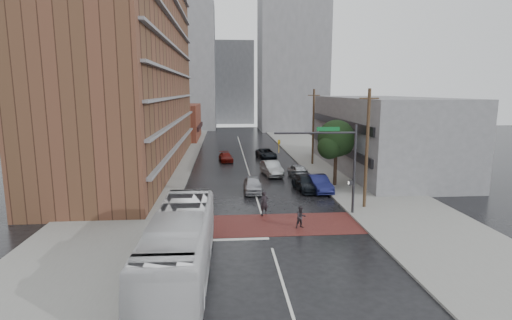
{
  "coord_description": "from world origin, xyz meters",
  "views": [
    {
      "loc": [
        -2.92,
        -27.66,
        9.85
      ],
      "look_at": [
        -0.01,
        8.43,
        3.5
      ],
      "focal_mm": 28.0,
      "sensor_mm": 36.0,
      "label": 1
    }
  ],
  "objects": [
    {
      "name": "apartment_block",
      "position": [
        -14.0,
        24.0,
        14.0
      ],
      "size": [
        10.0,
        44.0,
        28.0
      ],
      "primitive_type": "cube",
      "color": "brown",
      "rests_on": "ground"
    },
    {
      "name": "transit_bus",
      "position": [
        -5.32,
        -7.42,
        1.77
      ],
      "size": [
        3.21,
        12.78,
        3.55
      ],
      "primitive_type": "imported",
      "rotation": [
        0.0,
        0.0,
        -0.02
      ],
      "color": "silver",
      "rests_on": "ground"
    },
    {
      "name": "signal_mast",
      "position": [
        5.85,
        2.5,
        4.73
      ],
      "size": [
        6.5,
        0.3,
        7.2
      ],
      "color": "#2D2D33",
      "rests_on": "ground"
    },
    {
      "name": "pedestrian_a",
      "position": [
        0.23,
        3.0,
        0.95
      ],
      "size": [
        0.79,
        0.62,
        1.9
      ],
      "primitive_type": "imported",
      "rotation": [
        0.0,
        0.0,
        0.27
      ],
      "color": "black",
      "rests_on": "ground"
    },
    {
      "name": "distant_tower_center",
      "position": [
        0.0,
        95.0,
        12.0
      ],
      "size": [
        12.0,
        10.0,
        24.0
      ],
      "primitive_type": "cube",
      "color": "gray",
      "rests_on": "ground"
    },
    {
      "name": "distant_tower_east",
      "position": [
        14.0,
        72.0,
        18.0
      ],
      "size": [
        16.0,
        14.0,
        36.0
      ],
      "primitive_type": "cube",
      "color": "gray",
      "rests_on": "ground"
    },
    {
      "name": "storefront_west",
      "position": [
        -12.0,
        54.0,
        3.5
      ],
      "size": [
        8.0,
        16.0,
        7.0
      ],
      "primitive_type": "cube",
      "color": "brown",
      "rests_on": "ground"
    },
    {
      "name": "pedestrian_b",
      "position": [
        2.54,
        -0.39,
        0.8
      ],
      "size": [
        0.91,
        0.78,
        1.61
      ],
      "primitive_type": "imported",
      "rotation": [
        0.0,
        0.0,
        0.24
      ],
      "color": "#272125",
      "rests_on": "ground"
    },
    {
      "name": "street_tree",
      "position": [
        8.52,
        12.03,
        4.73
      ],
      "size": [
        4.2,
        4.1,
        6.9
      ],
      "color": "#332319",
      "rests_on": "ground"
    },
    {
      "name": "sidewalk_east",
      "position": [
        11.5,
        25.0,
        0.07
      ],
      "size": [
        9.0,
        90.0,
        0.15
      ],
      "primitive_type": "cube",
      "color": "gray",
      "rests_on": "ground"
    },
    {
      "name": "car_parked_mid",
      "position": [
        5.2,
        10.57,
        0.74
      ],
      "size": [
        2.57,
        5.26,
        1.47
      ],
      "primitive_type": "imported",
      "rotation": [
        0.0,
        0.0,
        0.1
      ],
      "color": "black",
      "rests_on": "ground"
    },
    {
      "name": "distant_tower_west",
      "position": [
        -14.0,
        78.0,
        16.0
      ],
      "size": [
        18.0,
        16.0,
        32.0
      ],
      "primitive_type": "cube",
      "color": "gray",
      "rests_on": "ground"
    },
    {
      "name": "sidewalk_west",
      "position": [
        -11.5,
        25.0,
        0.07
      ],
      "size": [
        9.0,
        90.0,
        0.15
      ],
      "primitive_type": "cube",
      "color": "gray",
      "rests_on": "ground"
    },
    {
      "name": "car_travel_b",
      "position": [
        2.57,
        17.82,
        0.83
      ],
      "size": [
        2.49,
        5.26,
        1.67
      ],
      "primitive_type": "imported",
      "rotation": [
        0.0,
        0.0,
        0.15
      ],
      "color": "#A9AEB1",
      "rests_on": "ground"
    },
    {
      "name": "car_travel_a",
      "position": [
        -0.19,
        10.16,
        0.76
      ],
      "size": [
        1.93,
        4.54,
        1.53
      ],
      "primitive_type": "imported",
      "rotation": [
        0.0,
        0.0,
        -0.03
      ],
      "color": "#A8A9B0",
      "rests_on": "ground"
    },
    {
      "name": "utility_pole_far",
      "position": [
        8.8,
        24.0,
        5.14
      ],
      "size": [
        1.6,
        0.26,
        10.0
      ],
      "color": "#473321",
      "rests_on": "ground"
    },
    {
      "name": "car_parked_near",
      "position": [
        6.27,
        10.0,
        0.8
      ],
      "size": [
        2.14,
        5.02,
        1.61
      ],
      "primitive_type": "imported",
      "rotation": [
        0.0,
        0.0,
        0.09
      ],
      "color": "#141848",
      "rests_on": "ground"
    },
    {
      "name": "car_parked_far",
      "position": [
        5.55,
        16.19,
        0.74
      ],
      "size": [
        2.42,
        4.54,
        1.47
      ],
      "primitive_type": "imported",
      "rotation": [
        0.0,
        0.0,
        0.16
      ],
      "color": "#A9ACB1",
      "rests_on": "ground"
    },
    {
      "name": "crosswalk",
      "position": [
        0.0,
        0.5,
        0.01
      ],
      "size": [
        14.0,
        5.0,
        0.02
      ],
      "primitive_type": "cube",
      "color": "maroon",
      "rests_on": "ground"
    },
    {
      "name": "car_travel_c",
      "position": [
        -2.72,
        27.65,
        0.61
      ],
      "size": [
        2.23,
        4.36,
        1.21
      ],
      "primitive_type": "imported",
      "rotation": [
        0.0,
        0.0,
        0.13
      ],
      "color": "maroon",
      "rests_on": "ground"
    },
    {
      "name": "utility_pole_near",
      "position": [
        8.8,
        4.0,
        5.14
      ],
      "size": [
        1.6,
        0.26,
        10.0
      ],
      "color": "#473321",
      "rests_on": "ground"
    },
    {
      "name": "building_east",
      "position": [
        16.5,
        20.0,
        4.5
      ],
      "size": [
        11.0,
        26.0,
        9.0
      ],
      "primitive_type": "cube",
      "color": "gray",
      "rests_on": "ground"
    },
    {
      "name": "suv_travel",
      "position": [
        3.19,
        29.68,
        0.71
      ],
      "size": [
        3.04,
        5.39,
        1.42
      ],
      "primitive_type": "imported",
      "rotation": [
        0.0,
        0.0,
        0.14
      ],
      "color": "black",
      "rests_on": "ground"
    },
    {
      "name": "ground",
      "position": [
        0.0,
        0.0,
        0.0
      ],
      "size": [
        160.0,
        160.0,
        0.0
      ],
      "primitive_type": "plane",
      "color": "black",
      "rests_on": "ground"
    }
  ]
}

